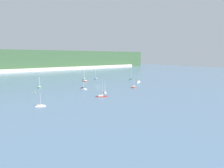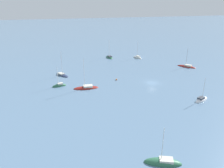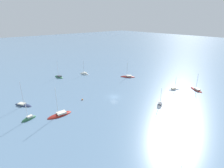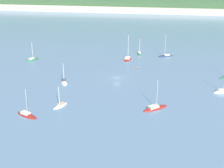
% 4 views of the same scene
% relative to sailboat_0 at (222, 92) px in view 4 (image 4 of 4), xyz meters
% --- Properties ---
extents(ground_plane, '(600.00, 600.00, 0.00)m').
position_rel_sailboat_0_xyz_m(ground_plane, '(-35.48, 8.25, -0.11)').
color(ground_plane, slate).
extents(shore_town_strip, '(369.95, 6.00, 4.50)m').
position_rel_sailboat_0_xyz_m(shore_town_strip, '(-35.48, 166.17, 2.14)').
color(shore_town_strip, beige).
rests_on(shore_town_strip, ground_plane).
extents(sailboat_0, '(6.28, 3.63, 9.46)m').
position_rel_sailboat_0_xyz_m(sailboat_0, '(0.00, 0.00, 0.00)').
color(sailboat_0, white).
rests_on(sailboat_0, ground_plane).
extents(sailboat_2, '(3.91, 5.73, 6.78)m').
position_rel_sailboat_0_xyz_m(sailboat_2, '(-48.17, -18.23, -0.02)').
color(sailboat_2, silver).
rests_on(sailboat_2, ground_plane).
extents(sailboat_3, '(7.84, 7.08, 9.24)m').
position_rel_sailboat_0_xyz_m(sailboat_3, '(-20.97, -15.47, -0.00)').
color(sailboat_3, maroon).
rests_on(sailboat_3, ground_plane).
extents(sailboat_4, '(4.23, 6.13, 7.92)m').
position_rel_sailboat_0_xyz_m(sailboat_4, '(-52.88, 0.20, -0.02)').
color(sailboat_4, silver).
rests_on(sailboat_4, ground_plane).
extents(sailboat_6, '(7.69, 5.85, 10.24)m').
position_rel_sailboat_0_xyz_m(sailboat_6, '(-18.17, 39.48, -0.01)').
color(sailboat_6, '#232D4C').
rests_on(sailboat_6, ground_plane).
extents(sailboat_7, '(3.54, 8.74, 11.14)m').
position_rel_sailboat_0_xyz_m(sailboat_7, '(-34.27, 32.27, -0.00)').
color(sailboat_7, maroon).
rests_on(sailboat_7, ground_plane).
extents(sailboat_8, '(2.38, 5.07, 8.02)m').
position_rel_sailboat_0_xyz_m(sailboat_8, '(-29.92, 41.07, -0.01)').
color(sailboat_8, '#2D6647').
rests_on(sailboat_8, ground_plane).
extents(sailboat_9, '(7.56, 5.23, 8.45)m').
position_rel_sailboat_0_xyz_m(sailboat_9, '(-55.34, -25.45, 0.00)').
color(sailboat_9, maroon).
rests_on(sailboat_9, ground_plane).
extents(sailboat_10, '(4.68, 7.35, 8.56)m').
position_rel_sailboat_0_xyz_m(sailboat_10, '(-74.48, 24.26, -0.04)').
color(sailboat_10, '#2D6647').
rests_on(sailboat_10, ground_plane).
extents(mooring_buoy_0, '(0.58, 0.58, 0.58)m').
position_rel_sailboat_0_xyz_m(mooring_buoy_0, '(-29.24, 20.02, 0.18)').
color(mooring_buoy_0, orange).
rests_on(mooring_buoy_0, ground_plane).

